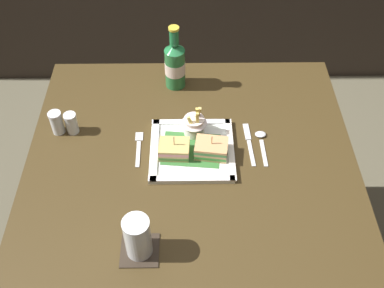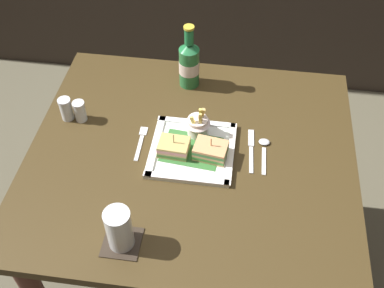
# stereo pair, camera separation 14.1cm
# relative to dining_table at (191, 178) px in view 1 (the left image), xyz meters

# --- Properties ---
(ground_plane) EXTENTS (6.00, 6.00, 0.00)m
(ground_plane) POSITION_rel_dining_table_xyz_m (0.00, 0.00, -0.65)
(ground_plane) COLOR brown
(dining_table) EXTENTS (1.01, 0.90, 0.77)m
(dining_table) POSITION_rel_dining_table_xyz_m (0.00, 0.00, 0.00)
(dining_table) COLOR #3B2D15
(dining_table) RESTS_ON ground_plane
(square_plate) EXTENTS (0.25, 0.25, 0.02)m
(square_plate) POSITION_rel_dining_table_xyz_m (0.00, 0.01, 0.13)
(square_plate) COLOR white
(square_plate) RESTS_ON dining_table
(sandwich_half_left) EXTENTS (0.10, 0.08, 0.08)m
(sandwich_half_left) POSITION_rel_dining_table_xyz_m (-0.05, -0.01, 0.15)
(sandwich_half_left) COLOR tan
(sandwich_half_left) RESTS_ON square_plate
(sandwich_half_right) EXTENTS (0.11, 0.09, 0.08)m
(sandwich_half_right) POSITION_rel_dining_table_xyz_m (0.06, -0.01, 0.15)
(sandwich_half_right) COLOR tan
(sandwich_half_right) RESTS_ON square_plate
(fries_cup) EXTENTS (0.08, 0.08, 0.11)m
(fries_cup) POSITION_rel_dining_table_xyz_m (0.01, 0.08, 0.18)
(fries_cup) COLOR silver
(fries_cup) RESTS_ON square_plate
(beer_bottle) EXTENTS (0.07, 0.07, 0.24)m
(beer_bottle) POSITION_rel_dining_table_xyz_m (-0.05, 0.33, 0.21)
(beer_bottle) COLOR #286F38
(beer_bottle) RESTS_ON dining_table
(drink_coaster) EXTENTS (0.10, 0.10, 0.00)m
(drink_coaster) POSITION_rel_dining_table_xyz_m (-0.14, -0.33, 0.12)
(drink_coaster) COLOR #2D241B
(drink_coaster) RESTS_ON dining_table
(water_glass) EXTENTS (0.07, 0.07, 0.13)m
(water_glass) POSITION_rel_dining_table_xyz_m (-0.14, -0.33, 0.18)
(water_glass) COLOR silver
(water_glass) RESTS_ON dining_table
(fork) EXTENTS (0.02, 0.14, 0.00)m
(fork) POSITION_rel_dining_table_xyz_m (-0.16, 0.03, 0.12)
(fork) COLOR silver
(fork) RESTS_ON dining_table
(knife) EXTENTS (0.02, 0.18, 0.00)m
(knife) POSITION_rel_dining_table_xyz_m (0.18, 0.05, 0.12)
(knife) COLOR silver
(knife) RESTS_ON dining_table
(spoon) EXTENTS (0.03, 0.14, 0.01)m
(spoon) POSITION_rel_dining_table_xyz_m (0.22, 0.05, 0.13)
(spoon) COLOR silver
(spoon) RESTS_ON dining_table
(salt_shaker) EXTENTS (0.04, 0.04, 0.08)m
(salt_shaker) POSITION_rel_dining_table_xyz_m (-0.43, 0.10, 0.16)
(salt_shaker) COLOR silver
(salt_shaker) RESTS_ON dining_table
(pepper_shaker) EXTENTS (0.04, 0.04, 0.07)m
(pepper_shaker) POSITION_rel_dining_table_xyz_m (-0.38, 0.10, 0.15)
(pepper_shaker) COLOR silver
(pepper_shaker) RESTS_ON dining_table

